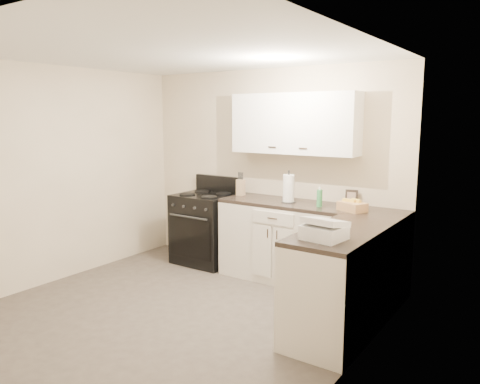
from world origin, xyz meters
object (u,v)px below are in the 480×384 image
Objects in this scene: paper_towel at (289,189)px; countertop_grill at (324,232)px; stove at (206,229)px; knife_block at (241,187)px; wicker_basket at (352,207)px.

countertop_grill is at bearing -51.43° from paper_towel.
knife_block is (0.49, 0.09, 0.58)m from stove.
knife_block reaches higher than countertop_grill.
countertop_grill is (0.23, -1.23, 0.01)m from wicker_basket.
stove is at bearing 157.32° from countertop_grill.
wicker_basket is at bearing -1.53° from stove.
stove is 1.38m from paper_towel.
paper_towel reaches higher than knife_block.
knife_block is 0.63× the size of paper_towel.
knife_block is 2.23m from countertop_grill.
countertop_grill is at bearing -39.56° from knife_block.
paper_towel is 1.66m from countertop_grill.
wicker_basket reaches higher than stove.
paper_towel is at bearing 175.45° from wicker_basket.
stove is 2.94× the size of countertop_grill.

